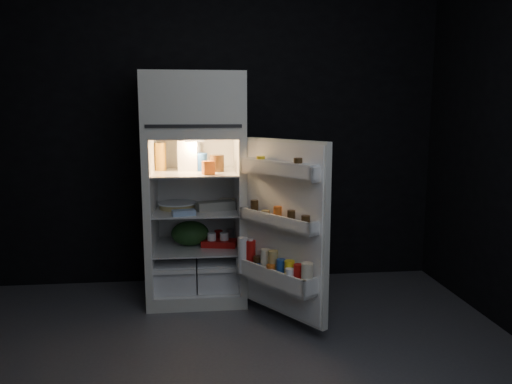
{
  "coord_description": "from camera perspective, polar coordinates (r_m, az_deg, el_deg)",
  "views": [
    {
      "loc": [
        -0.06,
        -2.64,
        1.5
      ],
      "look_at": [
        0.34,
        1.0,
        0.9
      ],
      "focal_mm": 35.0,
      "sensor_mm": 36.0,
      "label": 1
    }
  ],
  "objects": [
    {
      "name": "floor",
      "position": [
        3.04,
        -4.57,
        -20.32
      ],
      "size": [
        4.0,
        3.4,
        0.0
      ],
      "primitive_type": "cube",
      "color": "#505055",
      "rests_on": "ground"
    },
    {
      "name": "wall_back",
      "position": [
        4.34,
        -5.5,
        7.28
      ],
      "size": [
        4.0,
        0.0,
        2.7
      ],
      "primitive_type": "cube",
      "color": "black",
      "rests_on": "ground"
    },
    {
      "name": "wall_front",
      "position": [
        0.95,
        -2.41,
        0.33
      ],
      "size": [
        4.0,
        0.0,
        2.7
      ],
      "primitive_type": "cube",
      "color": "black",
      "rests_on": "ground"
    },
    {
      "name": "refrigerator",
      "position": [
        4.0,
        -6.93,
        1.41
      ],
      "size": [
        0.76,
        0.71,
        1.78
      ],
      "color": "silver",
      "rests_on": "ground"
    },
    {
      "name": "fridge_door",
      "position": [
        3.42,
        2.94,
        -4.63
      ],
      "size": [
        0.57,
        0.7,
        1.22
      ],
      "color": "silver",
      "rests_on": "ground"
    },
    {
      "name": "milk_jug",
      "position": [
        4.01,
        -7.64,
        4.16
      ],
      "size": [
        0.18,
        0.18,
        0.24
      ],
      "primitive_type": "cube",
      "rotation": [
        0.0,
        0.0,
        -0.18
      ],
      "color": "white",
      "rests_on": "refrigerator"
    },
    {
      "name": "mayo_jar",
      "position": [
        3.98,
        -6.28,
        3.42
      ],
      "size": [
        0.1,
        0.1,
        0.14
      ],
      "primitive_type": "cylinder",
      "rotation": [
        0.0,
        0.0,
        -0.02
      ],
      "color": "#1C469A",
      "rests_on": "refrigerator"
    },
    {
      "name": "jam_jar",
      "position": [
        3.93,
        -4.47,
        3.3
      ],
      "size": [
        0.13,
        0.13,
        0.13
      ],
      "primitive_type": "cylinder",
      "rotation": [
        0.0,
        0.0,
        -0.23
      ],
      "color": "#32200D",
      "rests_on": "refrigerator"
    },
    {
      "name": "amber_bottle",
      "position": [
        4.05,
        -10.87,
        3.98
      ],
      "size": [
        0.1,
        0.1,
        0.22
      ],
      "primitive_type": "cylinder",
      "rotation": [
        0.0,
        0.0,
        -0.13
      ],
      "color": "#B97D1D",
      "rests_on": "refrigerator"
    },
    {
      "name": "small_carton",
      "position": [
        3.76,
        -5.47,
        2.78
      ],
      "size": [
        0.1,
        0.09,
        0.1
      ],
      "primitive_type": "cube",
      "rotation": [
        0.0,
        0.0,
        0.3
      ],
      "color": "#D75E19",
      "rests_on": "refrigerator"
    },
    {
      "name": "egg_carton",
      "position": [
        3.93,
        -4.65,
        -1.58
      ],
      "size": [
        0.32,
        0.19,
        0.07
      ],
      "primitive_type": "cube",
      "rotation": [
        0.0,
        0.0,
        0.28
      ],
      "color": "gray",
      "rests_on": "refrigerator"
    },
    {
      "name": "pie",
      "position": [
        4.03,
        -9.0,
        -1.6
      ],
      "size": [
        0.35,
        0.35,
        0.04
      ],
      "primitive_type": "cylinder",
      "rotation": [
        0.0,
        0.0,
        0.32
      ],
      "color": "tan",
      "rests_on": "refrigerator"
    },
    {
      "name": "flat_package",
      "position": [
        3.76,
        -8.26,
        -2.35
      ],
      "size": [
        0.18,
        0.12,
        0.04
      ],
      "primitive_type": "cube",
      "rotation": [
        0.0,
        0.0,
        0.2
      ],
      "color": "#84A4CC",
      "rests_on": "refrigerator"
    },
    {
      "name": "wrapped_pkg",
      "position": [
        4.15,
        -3.34,
        -1.12
      ],
      "size": [
        0.16,
        0.14,
        0.05
      ],
      "primitive_type": "cube",
      "rotation": [
        0.0,
        0.0,
        -0.36
      ],
      "color": "beige",
      "rests_on": "refrigerator"
    },
    {
      "name": "produce_bag",
      "position": [
        4.06,
        -7.54,
        -4.7
      ],
      "size": [
        0.35,
        0.32,
        0.2
      ],
      "primitive_type": "ellipsoid",
      "rotation": [
        0.0,
        0.0,
        -0.23
      ],
      "color": "#193815",
      "rests_on": "refrigerator"
    },
    {
      "name": "yogurt_tray",
      "position": [
        4.02,
        -4.22,
        -5.84
      ],
      "size": [
        0.3,
        0.2,
        0.05
      ],
      "primitive_type": "cube",
      "rotation": [
        0.0,
        0.0,
        -0.2
      ],
      "color": "#AE120E",
      "rests_on": "refrigerator"
    },
    {
      "name": "small_can_red",
      "position": [
        4.18,
        -4.3,
        -4.99
      ],
      "size": [
        0.08,
        0.08,
        0.09
      ],
      "primitive_type": "cylinder",
      "rotation": [
        0.0,
        0.0,
        -0.19
      ],
      "color": "#AE120E",
      "rests_on": "refrigerator"
    },
    {
      "name": "small_can_silver",
      "position": [
        4.22,
        -2.96,
        -4.83
      ],
      "size": [
        0.08,
        0.08,
        0.09
      ],
      "primitive_type": "cylinder",
      "rotation": [
        0.0,
        0.0,
        0.34
      ],
      "color": "silver",
      "rests_on": "refrigerator"
    }
  ]
}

